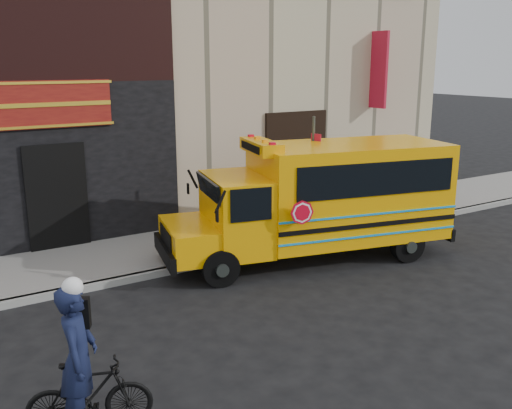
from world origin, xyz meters
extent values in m
plane|color=black|center=(0.00, 0.00, 0.00)|extent=(120.00, 120.00, 0.00)
cube|color=gray|center=(0.00, 2.60, 0.07)|extent=(40.00, 0.20, 0.15)
cube|color=slate|center=(0.00, 4.10, 0.07)|extent=(40.00, 3.00, 0.15)
cube|color=tan|center=(0.00, 10.50, 6.15)|extent=(20.00, 10.00, 12.00)
cube|color=black|center=(-3.20, 5.40, 1.40)|extent=(1.30, 0.10, 2.50)
cube|color=#AB132A|center=(7.00, 5.15, 4.35)|extent=(0.10, 0.70, 2.40)
cylinder|color=black|center=(-0.87, 1.37, 0.40)|extent=(0.84, 0.45, 0.80)
cylinder|color=black|center=(-0.46, 3.23, 0.40)|extent=(0.84, 0.45, 0.80)
cylinder|color=black|center=(3.62, 0.37, 0.40)|extent=(0.84, 0.45, 0.80)
cylinder|color=black|center=(4.03, 2.23, 0.40)|extent=(0.84, 0.45, 0.80)
cube|color=#E99A04|center=(-1.10, 2.40, 0.80)|extent=(1.41, 2.17, 0.70)
cube|color=black|center=(-1.64, 2.52, 0.55)|extent=(0.56, 2.03, 0.35)
cube|color=#E99A04|center=(-0.03, 2.16, 1.30)|extent=(1.63, 2.31, 1.70)
cube|color=black|center=(-0.58, 2.28, 1.70)|extent=(0.45, 1.77, 0.90)
cube|color=#E99A04|center=(2.75, 1.54, 1.62)|extent=(4.87, 3.12, 2.25)
cube|color=black|center=(4.98, 1.04, 0.55)|extent=(0.59, 2.17, 0.30)
cube|color=black|center=(2.61, 0.43, 2.10)|extent=(3.82, 0.89, 0.75)
cube|color=#E99A04|center=(0.56, 2.03, 2.78)|extent=(0.84, 1.67, 0.28)
cylinder|color=red|center=(0.72, 0.66, 1.55)|extent=(0.51, 0.14, 0.52)
cylinder|color=#39403B|center=(2.31, 2.40, 1.67)|extent=(0.07, 0.07, 3.34)
cube|color=#AB132A|center=(2.33, 2.32, 2.71)|extent=(0.10, 0.29, 0.42)
cube|color=white|center=(2.33, 2.32, 2.19)|extent=(0.10, 0.29, 0.37)
imported|color=black|center=(-4.60, -2.00, 0.48)|extent=(1.65, 0.98, 0.96)
imported|color=#111734|center=(-4.69, -1.97, 0.97)|extent=(0.73, 0.84, 1.95)
camera|label=1|loc=(-6.21, -8.63, 4.65)|focal=40.00mm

